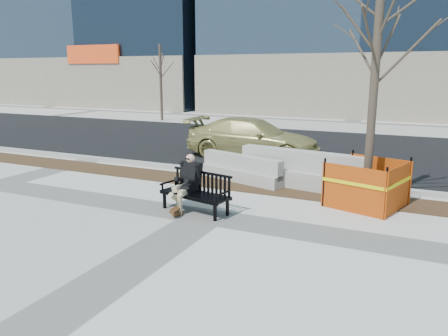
{
  "coord_description": "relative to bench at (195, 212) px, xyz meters",
  "views": [
    {
      "loc": [
        3.93,
        -7.62,
        2.94
      ],
      "look_at": [
        0.05,
        0.78,
        0.87
      ],
      "focal_mm": 34.91,
      "sensor_mm": 36.0,
      "label": 1
    }
  ],
  "objects": [
    {
      "name": "ground",
      "position": [
        0.35,
        -0.18,
        0.0
      ],
      "size": [
        120.0,
        120.0,
        0.0
      ],
      "primitive_type": "plane",
      "color": "beige",
      "rests_on": "ground"
    },
    {
      "name": "mulch_strip",
      "position": [
        0.35,
        2.42,
        0.0
      ],
      "size": [
        40.0,
        1.2,
        0.02
      ],
      "primitive_type": "cube",
      "color": "#47301C",
      "rests_on": "ground"
    },
    {
      "name": "asphalt_street",
      "position": [
        0.35,
        8.62,
        0.0
      ],
      "size": [
        60.0,
        10.4,
        0.01
      ],
      "primitive_type": "cube",
      "color": "black",
      "rests_on": "ground"
    },
    {
      "name": "curb",
      "position": [
        0.35,
        3.37,
        0.06
      ],
      "size": [
        60.0,
        0.25,
        0.12
      ],
      "primitive_type": "cube",
      "color": "#9E9B93",
      "rests_on": "ground"
    },
    {
      "name": "bench",
      "position": [
        0.0,
        0.0,
        0.0
      ],
      "size": [
        1.69,
        0.89,
        0.86
      ],
      "primitive_type": null,
      "rotation": [
        0.0,
        0.0,
        -0.21
      ],
      "color": "black",
      "rests_on": "ground"
    },
    {
      "name": "seated_man",
      "position": [
        -0.21,
        0.09,
        0.0
      ],
      "size": [
        0.68,
        0.95,
        1.21
      ],
      "primitive_type": null,
      "rotation": [
        0.0,
        0.0,
        -0.21
      ],
      "color": "black",
      "rests_on": "ground"
    },
    {
      "name": "tree_fence",
      "position": [
        3.24,
        1.99,
        0.0
      ],
      "size": [
        2.72,
        2.72,
        5.46
      ],
      "primitive_type": null,
      "rotation": [
        0.0,
        0.0,
        -0.29
      ],
      "color": "#D5400D",
      "rests_on": "ground"
    },
    {
      "name": "sedan",
      "position": [
        -1.05,
        6.13,
        0.0
      ],
      "size": [
        4.69,
        2.02,
        1.34
      ],
      "primitive_type": "imported",
      "rotation": [
        0.0,
        0.0,
        1.6
      ],
      "color": "tan",
      "rests_on": "ground"
    },
    {
      "name": "jersey_barrier_left",
      "position": [
        -0.11,
        2.84,
        0.0
      ],
      "size": [
        2.6,
        1.25,
        0.73
      ],
      "primitive_type": null,
      "rotation": [
        0.0,
        0.0,
        -0.3
      ],
      "color": "#A19E97",
      "rests_on": "ground"
    },
    {
      "name": "jersey_barrier_right",
      "position": [
        1.53,
        2.92,
        0.0
      ],
      "size": [
        3.43,
        1.18,
        0.96
      ],
      "primitive_type": null,
      "rotation": [
        0.0,
        0.0,
        -0.15
      ],
      "color": "#A4A299",
      "rests_on": "ground"
    },
    {
      "name": "far_tree_left",
      "position": [
        -10.23,
        14.62,
        0.0
      ],
      "size": [
        2.18,
        2.18,
        4.84
      ],
      "primitive_type": null,
      "rotation": [
        0.0,
        0.0,
        0.25
      ],
      "color": "#4E3E32",
      "rests_on": "ground"
    }
  ]
}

